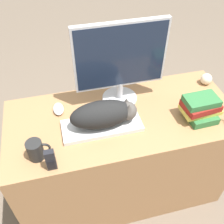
% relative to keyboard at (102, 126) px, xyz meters
% --- Properties ---
extents(ground_plane, '(12.00, 12.00, 0.00)m').
position_rel_keyboard_xyz_m(ground_plane, '(0.14, -0.25, -0.79)').
color(ground_plane, '#6B5B4C').
extents(desk, '(1.37, 0.61, 0.78)m').
position_rel_keyboard_xyz_m(desk, '(0.14, 0.06, -0.40)').
color(desk, '#9E7047').
rests_on(desk, ground_plane).
extents(keyboard, '(0.44, 0.17, 0.02)m').
position_rel_keyboard_xyz_m(keyboard, '(0.00, 0.00, 0.00)').
color(keyboard, silver).
rests_on(keyboard, desk).
extents(cat, '(0.37, 0.15, 0.15)m').
position_rel_keyboard_xyz_m(cat, '(0.02, -0.00, 0.09)').
color(cat, black).
rests_on(cat, keyboard).
extents(monitor, '(0.53, 0.22, 0.51)m').
position_rel_keyboard_xyz_m(monitor, '(0.16, 0.21, 0.27)').
color(monitor, '#B7B7BC').
rests_on(monitor, desk).
extents(computer_mouse, '(0.06, 0.11, 0.03)m').
position_rel_keyboard_xyz_m(computer_mouse, '(-0.22, 0.19, 0.00)').
color(computer_mouse, silver).
rests_on(computer_mouse, desk).
extents(coffee_mug, '(0.12, 0.08, 0.11)m').
position_rel_keyboard_xyz_m(coffee_mug, '(-0.36, -0.12, 0.04)').
color(coffee_mug, black).
rests_on(coffee_mug, desk).
extents(baseball, '(0.08, 0.08, 0.08)m').
position_rel_keyboard_xyz_m(baseball, '(0.76, 0.22, 0.03)').
color(baseball, beige).
rests_on(baseball, desk).
extents(phone, '(0.05, 0.03, 0.13)m').
position_rel_keyboard_xyz_m(phone, '(-0.29, -0.20, 0.05)').
color(phone, black).
rests_on(phone, desk).
extents(book_stack, '(0.22, 0.17, 0.14)m').
position_rel_keyboard_xyz_m(book_stack, '(0.56, -0.06, 0.06)').
color(book_stack, '#2D6B38').
rests_on(book_stack, desk).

